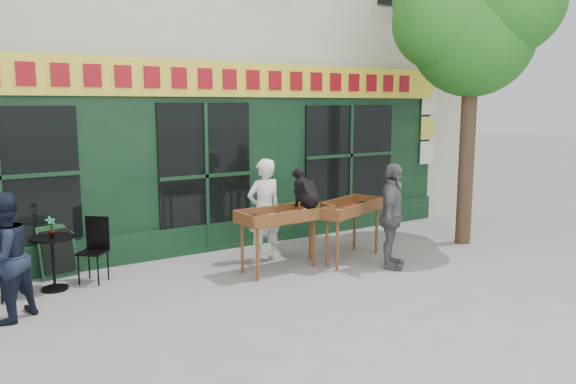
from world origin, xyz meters
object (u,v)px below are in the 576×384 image
man_right (392,216)px  bistro_table (53,252)px  dog (306,187)px  man_left (3,258)px  book_cart_center (285,219)px  book_cart_right (347,211)px  woman (264,210)px

man_right → bistro_table: (-4.71, 1.76, -0.29)m
dog → man_left: size_ratio=0.38×
book_cart_center → book_cart_right: 1.18m
dog → book_cart_right: dog is taller
dog → man_left: bearing=176.7°
dog → woman: 0.90m
dog → book_cart_right: bearing=-2.1°
dog → woman: bearing=114.8°
dog → bistro_table: size_ratio=0.79×
woman → man_left: size_ratio=1.09×
book_cart_right → man_left: man_left is taller
bistro_table → man_left: (-0.70, -0.90, 0.24)m
book_cart_center → dog: size_ratio=2.53×
dog → man_left: 4.31m
book_cart_right → book_cart_center: bearing=156.9°
book_cart_right → man_left: bearing=158.3°
book_cart_center → woman: bearing=88.2°
dog → man_right: man_right is taller
book_cart_center → book_cart_right: size_ratio=0.94×
book_cart_center → book_cart_right: same height
woman → man_left: woman is taller
dog → woman: (-0.35, 0.70, -0.44)m
man_right → book_cart_center: bearing=111.0°
woman → book_cart_center: bearing=88.2°
book_cart_center → bistro_table: (-3.23, 0.96, -0.28)m
dog → bistro_table: (-3.58, 1.01, -0.75)m
book_cart_center → book_cart_right: bearing=-4.4°
book_cart_center → man_left: size_ratio=0.97×
book_cart_right → bistro_table: bearing=146.6°
man_left → book_cart_center: bearing=141.4°
man_right → man_left: (-5.41, 0.86, -0.05)m
woman → man_left: 3.98m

